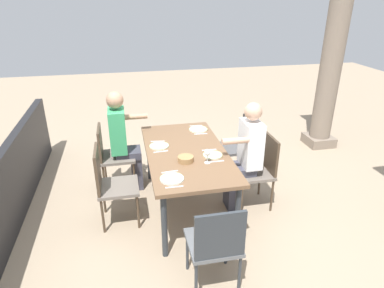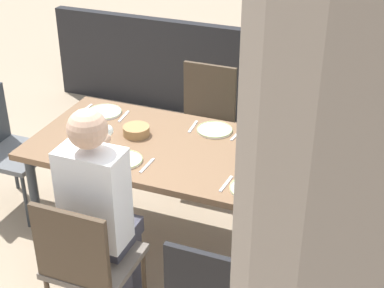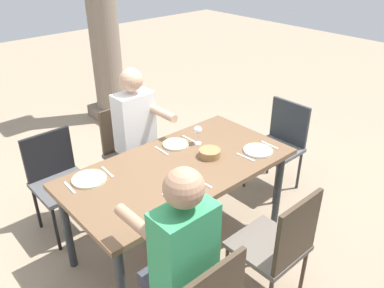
{
  "view_description": "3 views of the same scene",
  "coord_description": "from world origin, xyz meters",
  "views": [
    {
      "loc": [
        3.45,
        -0.65,
        2.42
      ],
      "look_at": [
        0.06,
        0.06,
        0.87
      ],
      "focal_mm": 31.62,
      "sensor_mm": 36.0,
      "label": 1
    },
    {
      "loc": [
        -1.27,
        2.86,
        2.52
      ],
      "look_at": [
        -0.14,
        0.0,
        0.81
      ],
      "focal_mm": 54.54,
      "sensor_mm": 36.0,
      "label": 2
    },
    {
      "loc": [
        -1.61,
        -1.93,
        2.31
      ],
      "look_at": [
        0.14,
        0.02,
        0.89
      ],
      "focal_mm": 36.53,
      "sensor_mm": 36.0,
      "label": 3
    }
  ],
  "objects": [
    {
      "name": "dining_table",
      "position": [
        0.0,
        0.0,
        0.69
      ],
      "size": [
        1.75,
        0.9,
        0.76
      ],
      "color": "brown",
      "rests_on": "ground"
    },
    {
      "name": "plate_2",
      "position": [
        0.19,
        0.27,
        0.77
      ],
      "size": [
        0.22,
        0.22,
        0.02
      ],
      "color": "silver",
      "rests_on": "dining_table"
    },
    {
      "name": "plate_3",
      "position": [
        0.61,
        -0.26,
        0.77
      ],
      "size": [
        0.24,
        0.24,
        0.02
      ],
      "color": "white",
      "rests_on": "dining_table"
    },
    {
      "name": "spoon_0",
      "position": [
        -0.45,
        0.28,
        0.77
      ],
      "size": [
        0.03,
        0.17,
        0.01
      ],
      "primitive_type": "cube",
      "rotation": [
        0.0,
        0.0,
        -0.07
      ],
      "color": "silver",
      "rests_on": "dining_table"
    },
    {
      "name": "spoon_3",
      "position": [
        0.76,
        -0.26,
        0.77
      ],
      "size": [
        0.02,
        0.17,
        0.01
      ],
      "primitive_type": "cube",
      "rotation": [
        0.0,
        0.0,
        -0.02
      ],
      "color": "silver",
      "rests_on": "dining_table"
    },
    {
      "name": "bread_basket",
      "position": [
        0.26,
        -0.06,
        0.79
      ],
      "size": [
        0.17,
        0.17,
        0.06
      ],
      "primitive_type": "cylinder",
      "color": "#9E7547",
      "rests_on": "dining_table"
    },
    {
      "name": "chair_mid_south",
      "position": [
        0.11,
        -0.88,
        0.52
      ],
      "size": [
        0.44,
        0.44,
        0.92
      ],
      "color": "#6A6158",
      "rests_on": "ground"
    },
    {
      "name": "plate_0",
      "position": [
        -0.6,
        0.28,
        0.77
      ],
      "size": [
        0.25,
        0.25,
        0.02
      ],
      "color": "silver",
      "rests_on": "dining_table"
    },
    {
      "name": "stone_column_centre",
      "position": [
        0.96,
        2.61,
        1.33
      ],
      "size": [
        0.5,
        0.5,
        2.71
      ],
      "color": "gray",
      "rests_on": "ground"
    },
    {
      "name": "wine_glass_2",
      "position": [
        0.34,
        0.17,
        0.88
      ],
      "size": [
        0.07,
        0.07,
        0.16
      ],
      "color": "white",
      "rests_on": "dining_table"
    },
    {
      "name": "spoon_1",
      "position": [
        -0.03,
        -0.29,
        0.77
      ],
      "size": [
        0.03,
        0.17,
        0.01
      ],
      "primitive_type": "cube",
      "rotation": [
        0.0,
        0.0,
        0.07
      ],
      "color": "silver",
      "rests_on": "dining_table"
    },
    {
      "name": "chair_mid_north",
      "position": [
        0.11,
        0.87,
        0.52
      ],
      "size": [
        0.44,
        0.44,
        0.9
      ],
      "color": "#6A6158",
      "rests_on": "ground"
    },
    {
      "name": "plate_1",
      "position": [
        -0.18,
        -0.29,
        0.77
      ],
      "size": [
        0.23,
        0.23,
        0.02
      ],
      "color": "silver",
      "rests_on": "dining_table"
    },
    {
      "name": "spoon_2",
      "position": [
        0.34,
        0.27,
        0.77
      ],
      "size": [
        0.02,
        0.17,
        0.01
      ],
      "primitive_type": "cube",
      "rotation": [
        0.0,
        0.0,
        0.01
      ],
      "color": "silver",
      "rests_on": "dining_table"
    },
    {
      "name": "fork_2",
      "position": [
        0.04,
        0.27,
        0.77
      ],
      "size": [
        0.02,
        0.17,
        0.01
      ],
      "primitive_type": "cube",
      "rotation": [
        0.0,
        0.0,
        -0.03
      ],
      "color": "silver",
      "rests_on": "dining_table"
    },
    {
      "name": "chair_west_north",
      "position": [
        -0.61,
        0.87,
        0.51
      ],
      "size": [
        0.44,
        0.44,
        0.87
      ],
      "color": "#4F4F50",
      "rests_on": "ground"
    },
    {
      "name": "diner_woman_green",
      "position": [
        0.11,
        0.68,
        0.71
      ],
      "size": [
        0.35,
        0.49,
        1.32
      ],
      "color": "#3F3F4C",
      "rests_on": "ground"
    },
    {
      "name": "ground_plane",
      "position": [
        0.0,
        0.0,
        0.0
      ],
      "size": [
        16.0,
        16.0,
        0.0
      ],
      "primitive_type": "plane",
      "color": "gray"
    },
    {
      "name": "fork_3",
      "position": [
        0.46,
        -0.26,
        0.77
      ],
      "size": [
        0.03,
        0.17,
        0.01
      ],
      "primitive_type": "cube",
      "rotation": [
        0.0,
        0.0,
        0.08
      ],
      "color": "silver",
      "rests_on": "dining_table"
    },
    {
      "name": "chair_head_east",
      "position": [
        1.29,
        0.0,
        0.51
      ],
      "size": [
        0.44,
        0.44,
        0.89
      ],
      "color": "#5B5E61",
      "rests_on": "ground"
    },
    {
      "name": "fork_0",
      "position": [
        -0.75,
        0.28,
        0.77
      ],
      "size": [
        0.03,
        0.17,
        0.01
      ],
      "primitive_type": "cube",
      "rotation": [
        0.0,
        0.0,
        -0.06
      ],
      "color": "silver",
      "rests_on": "dining_table"
    },
    {
      "name": "diner_man_white",
      "position": [
        -0.61,
        -0.7,
        0.72
      ],
      "size": [
        0.35,
        0.49,
        1.34
      ],
      "color": "#3F3F4C",
      "rests_on": "ground"
    },
    {
      "name": "fork_1",
      "position": [
        -0.33,
        -0.29,
        0.77
      ],
      "size": [
        0.04,
        0.17,
        0.01
      ],
      "primitive_type": "cube",
      "rotation": [
        0.0,
        0.0,
        -0.11
      ],
      "color": "silver",
      "rests_on": "dining_table"
    }
  ]
}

